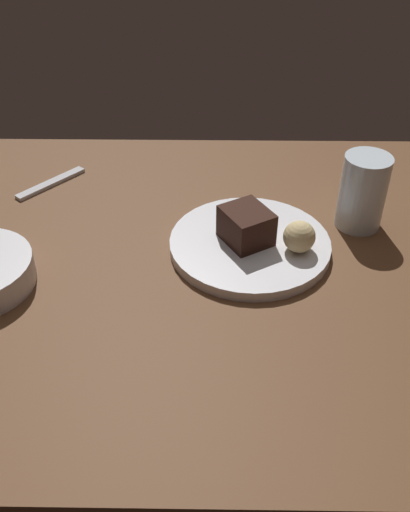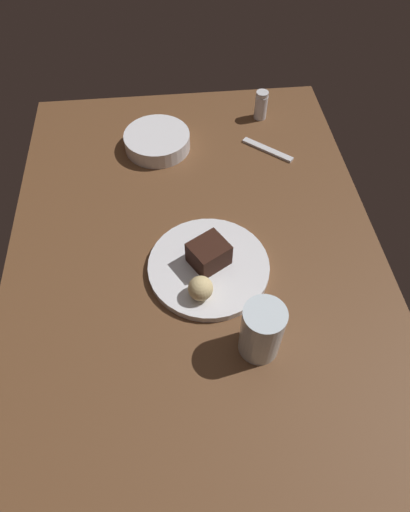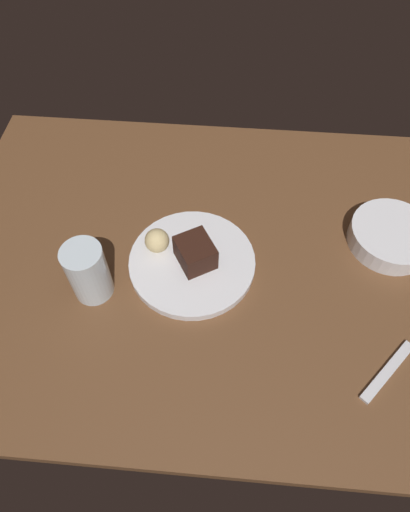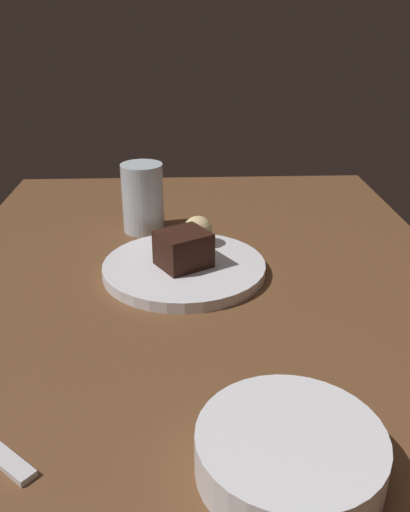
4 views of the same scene
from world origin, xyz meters
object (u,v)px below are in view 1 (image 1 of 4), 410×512
dessert_plate (250,245)px  chocolate_cake_slice (246,226)px  dessert_spoon (51,183)px  bread_roll (300,238)px  water_glass (363,192)px

dessert_plate → chocolate_cake_slice: (-0.73, 0.07, 3.70)cm
chocolate_cake_slice → dessert_spoon: size_ratio=0.50×
bread_roll → chocolate_cake_slice: bearing=161.1°
bread_roll → water_glass: water_glass is taller
chocolate_cake_slice → dessert_spoon: 41.86cm
dessert_spoon → water_glass: bearing=-61.5°
dessert_plate → dessert_spoon: size_ratio=1.75×
chocolate_cake_slice → bread_roll: chocolate_cake_slice is taller
dessert_plate → water_glass: water_glass is taller
chocolate_cake_slice → water_glass: 21.20cm
dessert_plate → water_glass: size_ratio=2.02×
water_glass → dessert_spoon: (-56.29, 12.51, -6.12)cm
chocolate_cake_slice → dessert_spoon: chocolate_cake_slice is taller
chocolate_cake_slice → water_glass: bearing=20.7°
dessert_plate → chocolate_cake_slice: 3.77cm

